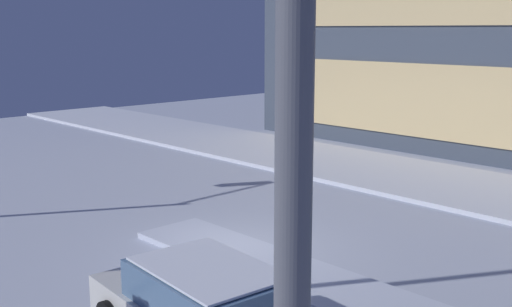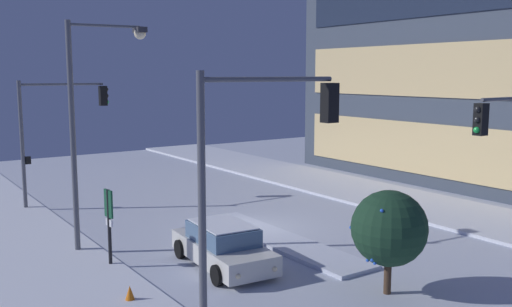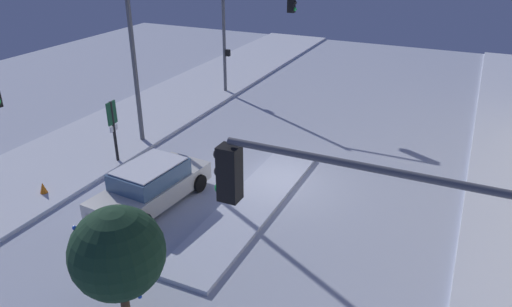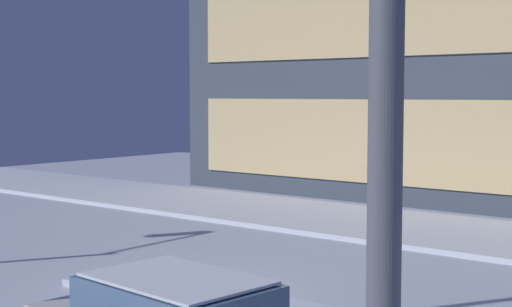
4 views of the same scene
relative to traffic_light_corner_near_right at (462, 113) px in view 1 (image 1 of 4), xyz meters
The scene contains 4 objects.
ground 11.19m from the traffic_light_corner_near_right, 146.17° to the left, with size 52.00×52.00×0.00m, color silver.
curb_strip_far 17.58m from the traffic_light_corner_near_right, 120.00° to the left, with size 52.00×5.20×0.14m, color silver.
median_strip 9.45m from the traffic_light_corner_near_right, 139.71° to the left, with size 9.00×1.80×0.14m, color silver.
traffic_light_corner_near_right is the anchor object (origin of this frame).
Camera 1 is at (10.46, -9.32, 5.05)m, focal length 44.37 mm.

